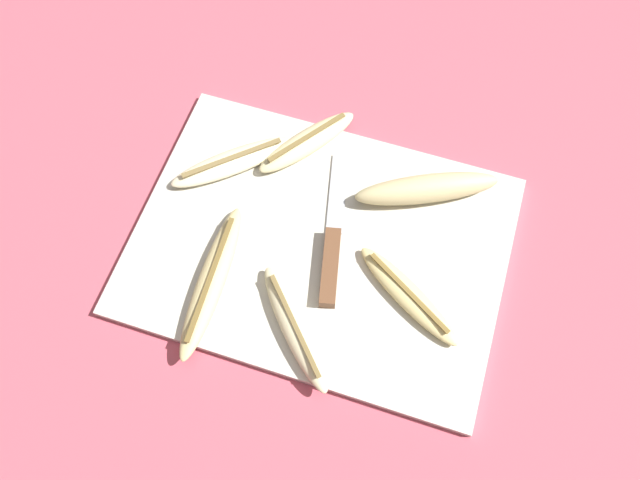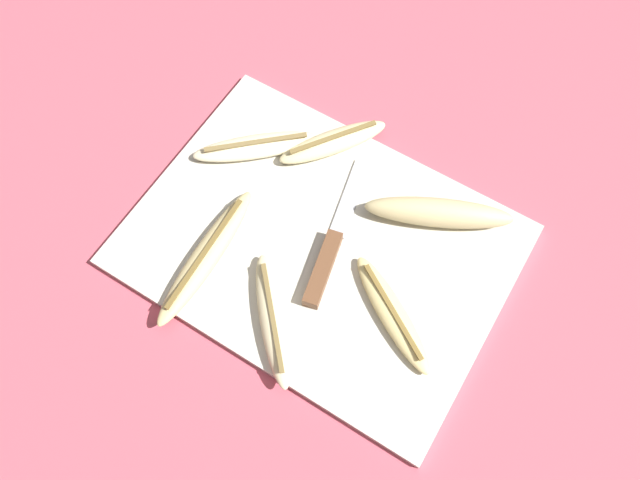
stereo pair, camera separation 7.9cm
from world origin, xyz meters
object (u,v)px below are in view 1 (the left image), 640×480
(banana_bright_far, at_px, (233,162))
(banana_golden_short, at_px, (408,295))
(banana_spotted_left, at_px, (212,281))
(banana_cream_curved, at_px, (295,328))
(knife, at_px, (331,253))
(banana_soft_right, at_px, (307,142))
(banana_mellow_near, at_px, (427,189))

(banana_bright_far, bearing_deg, banana_golden_short, -22.20)
(banana_bright_far, bearing_deg, banana_spotted_left, -77.40)
(banana_cream_curved, bearing_deg, banana_spotted_left, 167.94)
(knife, relative_size, banana_golden_short, 1.38)
(knife, xyz_separation_m, banana_spotted_left, (-0.13, -0.08, 0.00))
(knife, xyz_separation_m, banana_bright_far, (-0.17, 0.09, 0.00))
(knife, bearing_deg, banana_golden_short, -25.90)
(banana_spotted_left, relative_size, banana_soft_right, 1.41)
(banana_bright_far, bearing_deg, banana_mellow_near, 7.72)
(banana_spotted_left, distance_m, banana_cream_curved, 0.12)
(banana_bright_far, relative_size, banana_golden_short, 0.98)
(banana_bright_far, distance_m, banana_golden_short, 0.30)
(banana_golden_short, relative_size, banana_soft_right, 1.07)
(knife, xyz_separation_m, banana_mellow_near, (0.09, 0.12, 0.01))
(knife, height_order, banana_golden_short, banana_golden_short)
(banana_spotted_left, bearing_deg, banana_cream_curved, -12.06)
(banana_golden_short, bearing_deg, banana_soft_right, 137.49)
(banana_bright_far, xyz_separation_m, banana_cream_curved, (0.16, -0.19, 0.00))
(knife, relative_size, banana_cream_curved, 1.49)
(banana_mellow_near, bearing_deg, banana_cream_curved, -114.47)
(banana_mellow_near, distance_m, banana_spotted_left, 0.30)
(banana_spotted_left, xyz_separation_m, banana_soft_right, (0.05, 0.23, 0.00))
(knife, distance_m, banana_soft_right, 0.17)
(banana_mellow_near, xyz_separation_m, banana_bright_far, (-0.26, -0.04, -0.01))
(banana_mellow_near, relative_size, banana_golden_short, 1.19)
(knife, xyz_separation_m, banana_cream_curved, (-0.01, -0.11, 0.00))
(banana_golden_short, height_order, banana_soft_right, banana_soft_right)
(banana_mellow_near, distance_m, banana_bright_far, 0.26)
(banana_mellow_near, height_order, banana_spotted_left, banana_mellow_near)
(banana_bright_far, bearing_deg, banana_cream_curved, -51.30)
(banana_spotted_left, distance_m, banana_golden_short, 0.24)
(knife, distance_m, banana_bright_far, 0.19)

